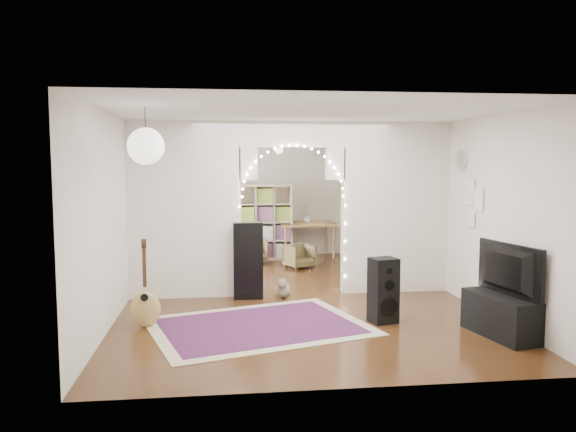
{
  "coord_description": "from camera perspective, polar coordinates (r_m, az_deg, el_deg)",
  "views": [
    {
      "loc": [
        -1.1,
        -8.64,
        2.09
      ],
      "look_at": [
        -0.03,
        0.3,
        1.21
      ],
      "focal_mm": 35.0,
      "sensor_mm": 36.0,
      "label": 1
    }
  ],
  "objects": [
    {
      "name": "acoustic_guitar",
      "position": [
        7.33,
        -14.32,
        -7.79
      ],
      "size": [
        0.38,
        0.14,
        0.95
      ],
      "rotation": [
        0.0,
        0.0,
        0.02
      ],
      "color": "#AE8645",
      "rests_on": "floor"
    },
    {
      "name": "media_console",
      "position": [
        7.26,
        20.77,
        -9.46
      ],
      "size": [
        0.6,
        1.06,
        0.5
      ],
      "primitive_type": "cube",
      "rotation": [
        0.0,
        0.0,
        0.21
      ],
      "color": "black",
      "rests_on": "floor"
    },
    {
      "name": "paper_lantern",
      "position": [
        6.29,
        -14.25,
        6.88
      ],
      "size": [
        0.4,
        0.4,
        0.4
      ],
      "primitive_type": "sphere",
      "color": "white",
      "rests_on": "ceiling"
    },
    {
      "name": "dining_chair_right",
      "position": [
        11.52,
        -3.6,
        -3.59
      ],
      "size": [
        0.62,
        0.64,
        0.5
      ],
      "primitive_type": "imported",
      "rotation": [
        0.0,
        0.0,
        0.18
      ],
      "color": "#4A4125",
      "rests_on": "floor"
    },
    {
      "name": "wall_front",
      "position": [
        5.07,
        5.77,
        -2.84
      ],
      "size": [
        5.0,
        0.02,
        2.7
      ],
      "primitive_type": "cube",
      "color": "silver",
      "rests_on": "floor"
    },
    {
      "name": "area_rug",
      "position": [
        7.26,
        -3.01,
        -11.08
      ],
      "size": [
        3.09,
        2.65,
        0.02
      ],
      "primitive_type": "cube",
      "rotation": [
        0.0,
        0.0,
        0.3
      ],
      "color": "maroon",
      "rests_on": "floor"
    },
    {
      "name": "flower_vase",
      "position": [
        12.16,
        1.93,
        -0.24
      ],
      "size": [
        0.19,
        0.19,
        0.19
      ],
      "primitive_type": "imported",
      "rotation": [
        0.0,
        0.0,
        0.05
      ],
      "color": "white",
      "rests_on": "dining_table"
    },
    {
      "name": "picture_frames",
      "position": [
        8.46,
        18.23,
        1.32
      ],
      "size": [
        0.02,
        0.5,
        0.7
      ],
      "primitive_type": null,
      "color": "white",
      "rests_on": "wall_right"
    },
    {
      "name": "window",
      "position": [
        10.55,
        -14.3,
        2.23
      ],
      "size": [
        0.04,
        1.2,
        1.4
      ],
      "primitive_type": "cube",
      "color": "white",
      "rests_on": "wall_left"
    },
    {
      "name": "tabby_cat",
      "position": [
        8.65,
        -0.52,
        -7.4
      ],
      "size": [
        0.29,
        0.54,
        0.35
      ],
      "rotation": [
        0.0,
        0.0,
        -0.2
      ],
      "color": "brown",
      "rests_on": "floor"
    },
    {
      "name": "floor",
      "position": [
        8.96,
        0.41,
        -7.88
      ],
      "size": [
        7.5,
        7.5,
        0.0
      ],
      "primitive_type": "plane",
      "color": "black",
      "rests_on": "ground"
    },
    {
      "name": "bookcase",
      "position": [
        11.96,
        -3.32,
        -0.61
      ],
      "size": [
        1.58,
        0.5,
        1.59
      ],
      "primitive_type": "cube",
      "rotation": [
        0.0,
        0.0,
        -0.07
      ],
      "color": "#C0B08B",
      "rests_on": "floor"
    },
    {
      "name": "dining_table",
      "position": [
        12.17,
        1.92,
        -1.03
      ],
      "size": [
        1.24,
        0.86,
        0.76
      ],
      "rotation": [
        0.0,
        0.0,
        0.05
      ],
      "color": "brown",
      "rests_on": "floor"
    },
    {
      "name": "wall_clock",
      "position": [
        8.8,
        17.24,
        5.42
      ],
      "size": [
        0.03,
        0.31,
        0.31
      ],
      "primitive_type": "cylinder",
      "rotation": [
        0.0,
        1.57,
        0.0
      ],
      "color": "white",
      "rests_on": "wall_right"
    },
    {
      "name": "ceiling_fan",
      "position": [
        10.7,
        -0.94,
        7.27
      ],
      "size": [
        1.1,
        1.1,
        0.3
      ],
      "primitive_type": null,
      "color": "gold",
      "rests_on": "ceiling"
    },
    {
      "name": "floor_speaker",
      "position": [
        7.43,
        9.66,
        -7.47
      ],
      "size": [
        0.39,
        0.36,
        0.84
      ],
      "rotation": [
        0.0,
        0.0,
        0.26
      ],
      "color": "black",
      "rests_on": "floor"
    },
    {
      "name": "dining_chair_left",
      "position": [
        11.01,
        1.18,
        -4.11
      ],
      "size": [
        0.66,
        0.67,
        0.46
      ],
      "primitive_type": "imported",
      "rotation": [
        0.0,
        0.0,
        0.42
      ],
      "color": "#4A4125",
      "rests_on": "floor"
    },
    {
      "name": "ceiling",
      "position": [
        8.73,
        0.42,
        9.61
      ],
      "size": [
        5.0,
        7.5,
        0.02
      ],
      "primitive_type": "cube",
      "color": "white",
      "rests_on": "wall_back"
    },
    {
      "name": "guitar_case",
      "position": [
        8.53,
        -4.06,
        -4.57
      ],
      "size": [
        0.45,
        0.16,
        1.17
      ],
      "primitive_type": "cube",
      "rotation": [
        0.0,
        0.0,
        -0.02
      ],
      "color": "black",
      "rests_on": "floor"
    },
    {
      "name": "divider_wall",
      "position": [
        8.74,
        0.42,
        1.24
      ],
      "size": [
        5.0,
        0.2,
        2.7
      ],
      "color": "silver",
      "rests_on": "floor"
    },
    {
      "name": "wall_right",
      "position": [
        9.39,
        15.73,
        0.88
      ],
      "size": [
        0.02,
        7.5,
        2.7
      ],
      "primitive_type": "cube",
      "color": "silver",
      "rests_on": "floor"
    },
    {
      "name": "tv",
      "position": [
        7.14,
        20.93,
        -5.11
      ],
      "size": [
        0.36,
        1.08,
        0.62
      ],
      "primitive_type": "imported",
      "rotation": [
        0.0,
        0.0,
        1.78
      ],
      "color": "black",
      "rests_on": "media_console"
    },
    {
      "name": "wall_back",
      "position": [
        12.46,
        -1.76,
        2.21
      ],
      "size": [
        5.0,
        0.02,
        2.7
      ],
      "primitive_type": "cube",
      "color": "silver",
      "rests_on": "floor"
    },
    {
      "name": "wall_left",
      "position": [
        8.79,
        -15.98,
        0.56
      ],
      "size": [
        0.02,
        7.5,
        2.7
      ],
      "primitive_type": "cube",
      "color": "silver",
      "rests_on": "floor"
    },
    {
      "name": "fairy_lights",
      "position": [
        8.6,
        0.53,
        2.01
      ],
      "size": [
        1.64,
        0.04,
        1.6
      ],
      "primitive_type": null,
      "color": "#FFEABF",
      "rests_on": "divider_wall"
    }
  ]
}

